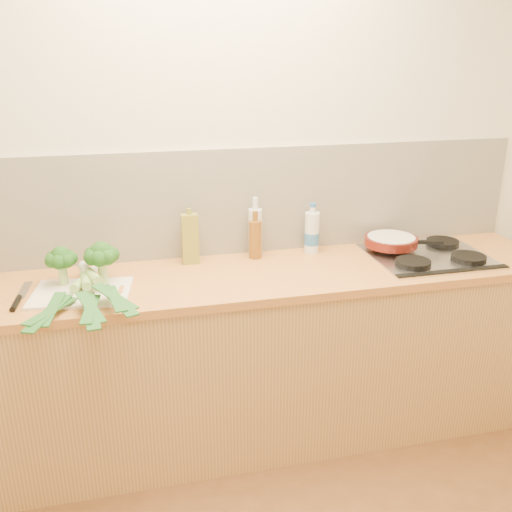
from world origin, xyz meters
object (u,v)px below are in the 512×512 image
Objects in this scene: skillet at (392,241)px; chefs_knife at (18,300)px; chopping_board at (82,293)px; gas_hob at (429,255)px.

chefs_knife is at bearing -154.54° from skillet.
chopping_board is at bearing -154.26° from skillet.
gas_hob is at bearing 6.52° from chefs_knife.
skillet is at bearing 10.46° from chefs_knife.
gas_hob reaches higher than chefs_knife.
chefs_knife is at bearing -167.11° from chopping_board.
gas_hob is 1.50× the size of skillet.
chopping_board is 0.25m from chefs_knife.
skillet is (-0.15, 0.12, 0.05)m from gas_hob.
gas_hob is 1.80× the size of chefs_knife.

